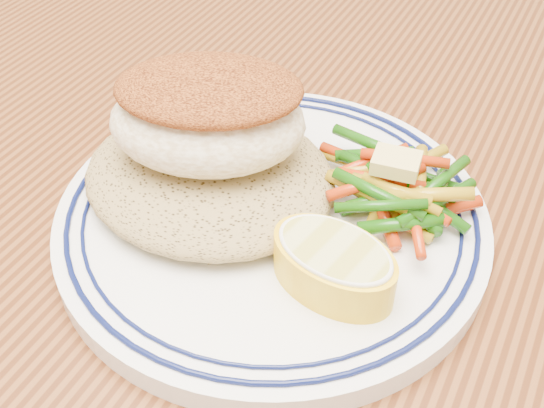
{
  "coord_description": "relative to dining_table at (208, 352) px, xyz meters",
  "views": [
    {
      "loc": [
        0.16,
        -0.22,
        1.03
      ],
      "look_at": [
        0.03,
        0.03,
        0.77
      ],
      "focal_mm": 45.0,
      "sensor_mm": 36.0,
      "label": 1
    }
  ],
  "objects": [
    {
      "name": "dining_table",
      "position": [
        0.0,
        0.0,
        0.0
      ],
      "size": [
        1.5,
        0.9,
        0.75
      ],
      "color": "#4A230E",
      "rests_on": "ground"
    },
    {
      "name": "plate",
      "position": [
        0.03,
        0.03,
        0.11
      ],
      "size": [
        0.24,
        0.24,
        0.02
      ],
      "color": "white",
      "rests_on": "dining_table"
    },
    {
      "name": "rice_pilaf",
      "position": [
        -0.01,
        0.03,
        0.13
      ],
      "size": [
        0.15,
        0.13,
        0.03
      ],
      "primitive_type": "ellipsoid",
      "color": "olive",
      "rests_on": "plate"
    },
    {
      "name": "fish_fillet",
      "position": [
        -0.01,
        0.04,
        0.16
      ],
      "size": [
        0.13,
        0.11,
        0.05
      ],
      "color": "white",
      "rests_on": "rice_pilaf"
    },
    {
      "name": "vegetable_pile",
      "position": [
        0.09,
        0.07,
        0.13
      ],
      "size": [
        0.1,
        0.1,
        0.03
      ],
      "color": "#154E09",
      "rests_on": "plate"
    },
    {
      "name": "butter_pat",
      "position": [
        0.09,
        0.07,
        0.14
      ],
      "size": [
        0.03,
        0.02,
        0.01
      ],
      "primitive_type": "cube",
      "rotation": [
        0.0,
        0.0,
        0.14
      ],
      "color": "#ECD373",
      "rests_on": "vegetable_pile"
    },
    {
      "name": "lemon_wedge",
      "position": [
        0.08,
        -0.0,
        0.13
      ],
      "size": [
        0.07,
        0.07,
        0.03
      ],
      "color": "yellow",
      "rests_on": "plate"
    }
  ]
}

